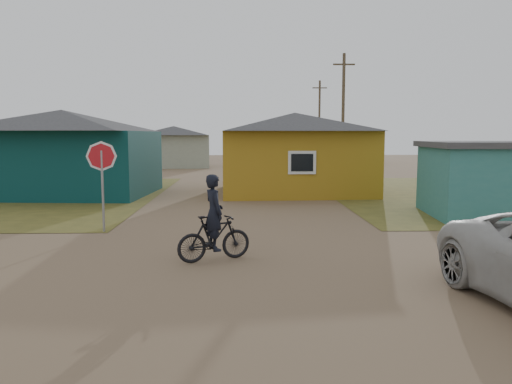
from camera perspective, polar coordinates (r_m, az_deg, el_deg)
ground at (r=10.71m, az=-0.94°, el=-8.78°), size 120.00×120.00×0.00m
house_teal at (r=25.25m, az=-21.18°, el=4.35°), size 8.93×7.08×4.00m
house_yellow at (r=24.48m, az=4.42°, el=4.60°), size 7.72×6.76×3.90m
house_pale_west at (r=44.72m, az=-9.38°, el=5.22°), size 7.04×6.15×3.60m
house_beige_east at (r=51.35m, az=9.62°, el=5.38°), size 6.95×6.05×3.60m
house_pale_north at (r=58.01m, az=-15.70°, el=5.25°), size 6.28×5.81×3.40m
utility_pole_near at (r=33.03m, az=9.92°, el=8.73°), size 1.40×0.20×8.00m
utility_pole_far at (r=48.94m, az=7.24°, el=8.03°), size 1.40×0.20×8.00m
stop_sign at (r=15.09m, az=-17.21°, el=2.86°), size 0.86×0.20×2.65m
cyclist at (r=11.27m, az=-4.81°, el=-4.30°), size 1.78×1.16×1.96m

